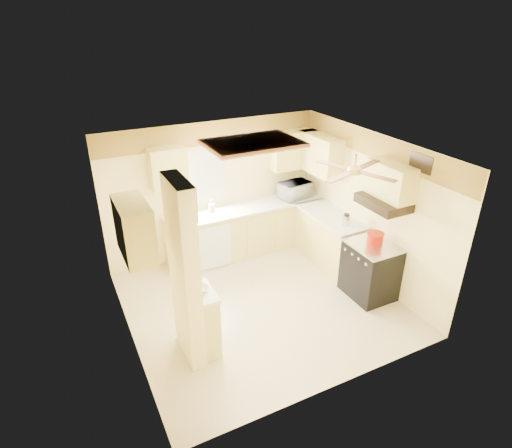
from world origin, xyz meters
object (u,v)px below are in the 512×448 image
bowl (200,289)px  kettle (346,220)px  stove (370,270)px  dutch_oven (375,238)px  microwave (295,190)px

bowl → kettle: bearing=13.7°
kettle → stove: bearing=-90.4°
stove → dutch_oven: bearing=38.9°
stove → kettle: kettle is taller
bowl → kettle: size_ratio=1.05×
bowl → kettle: kettle is taller
bowl → kettle: (2.84, 0.69, 0.07)m
bowl → microwave: bearing=38.0°
microwave → dutch_oven: microwave is taller
stove → microwave: bearing=93.9°
microwave → bowl: (-2.68, -2.10, -0.13)m
stove → microwave: (-0.15, 2.11, 0.64)m
stove → kettle: (0.00, 0.71, 0.58)m
microwave → bowl: microwave is taller
dutch_oven → microwave: bearing=95.4°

